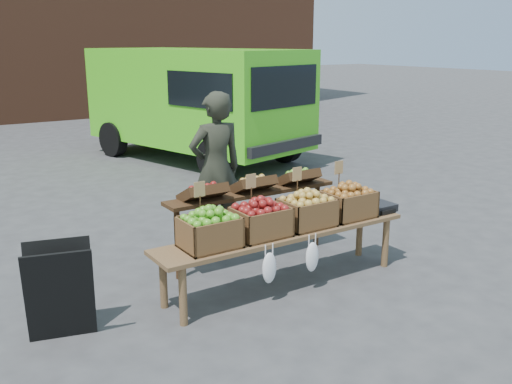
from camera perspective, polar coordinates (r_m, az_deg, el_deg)
ground at (r=5.68m, az=-7.29°, el=-9.78°), size 80.00×80.00×0.00m
delivery_van at (r=11.65m, az=-6.02°, el=8.63°), size 3.42×5.32×2.20m
vendor at (r=6.69m, az=-4.04°, el=2.30°), size 0.69×0.48×1.81m
chalkboard_sign at (r=4.93m, az=-19.02°, el=-9.36°), size 0.59×0.42×0.81m
back_table at (r=6.20m, az=-0.35°, el=-2.38°), size 2.10×0.44×1.04m
display_bench at (r=5.66m, az=2.80°, el=-6.63°), size 2.70×0.56×0.57m
crate_golden_apples at (r=5.10m, az=-4.68°, el=-4.04°), size 0.50×0.40×0.28m
crate_russet_pears at (r=5.37m, az=0.47°, el=-3.01°), size 0.50×0.40×0.28m
crate_red_apples at (r=5.68m, az=5.10°, el=-2.06°), size 0.50×0.40×0.28m
crate_green_apples at (r=6.02m, az=9.21°, el=-1.20°), size 0.50×0.40×0.28m
weighing_scale at (r=6.34m, az=12.02°, el=-1.47°), size 0.34×0.30×0.08m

